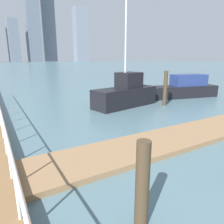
% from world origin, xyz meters
% --- Properties ---
extents(ground_plane, '(300.00, 300.00, 0.00)m').
position_xyz_m(ground_plane, '(0.00, 20.00, 0.00)').
color(ground_plane, slate).
extents(floating_dock, '(12.77, 2.00, 0.18)m').
position_xyz_m(floating_dock, '(2.88, 7.92, 0.09)').
color(floating_dock, '#93704C').
rests_on(floating_dock, ground_plane).
extents(boardwalk_railing, '(0.06, 25.75, 1.08)m').
position_xyz_m(boardwalk_railing, '(-3.15, 8.26, 1.23)').
color(boardwalk_railing, white).
rests_on(boardwalk_railing, boardwalk).
extents(dock_piling_0, '(0.26, 0.26, 2.35)m').
position_xyz_m(dock_piling_0, '(6.86, 12.80, 1.17)').
color(dock_piling_0, '#473826').
rests_on(dock_piling_0, ground_plane).
extents(dock_piling_3, '(0.27, 0.27, 1.78)m').
position_xyz_m(dock_piling_3, '(-1.08, 5.14, 0.89)').
color(dock_piling_3, '#473826').
rests_on(dock_piling_3, ground_plane).
extents(moored_boat_0, '(4.84, 2.46, 6.96)m').
position_xyz_m(moored_boat_0, '(4.44, 13.99, 0.84)').
color(moored_boat_0, black).
rests_on(moored_boat_0, ground_plane).
extents(moored_boat_1, '(6.71, 3.00, 1.85)m').
position_xyz_m(moored_boat_1, '(10.26, 14.43, 0.70)').
color(moored_boat_1, black).
rests_on(moored_boat_1, ground_plane).
extents(skyline_tower_3, '(7.14, 11.46, 28.18)m').
position_xyz_m(skyline_tower_3, '(13.65, 167.43, 14.09)').
color(skyline_tower_3, slate).
rests_on(skyline_tower_3, ground_plane).
extents(skyline_tower_5, '(9.90, 9.37, 78.19)m').
position_xyz_m(skyline_tower_5, '(41.88, 179.64, 39.09)').
color(skyline_tower_5, slate).
rests_on(skyline_tower_5, ground_plane).
extents(skyline_tower_6, '(10.62, 8.43, 40.39)m').
position_xyz_m(skyline_tower_6, '(62.85, 165.81, 20.19)').
color(skyline_tower_6, gray).
rests_on(skyline_tower_6, ground_plane).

